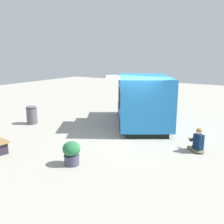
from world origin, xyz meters
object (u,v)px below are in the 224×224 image
(food_truck, at_px, (142,101))
(trash_bin, at_px, (32,115))
(person_customer, at_px, (198,142))
(planter_flowering_far, at_px, (72,153))

(food_truck, relative_size, trash_bin, 5.88)
(person_customer, distance_m, planter_flowering_far, 4.38)
(planter_flowering_far, height_order, trash_bin, trash_bin)
(person_customer, relative_size, planter_flowering_far, 1.16)
(food_truck, height_order, trash_bin, food_truck)
(planter_flowering_far, bearing_deg, trash_bin, 61.62)
(food_truck, bearing_deg, planter_flowering_far, -177.85)
(trash_bin, bearing_deg, planter_flowering_far, -118.38)
(planter_flowering_far, relative_size, trash_bin, 0.85)
(planter_flowering_far, distance_m, trash_bin, 5.42)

